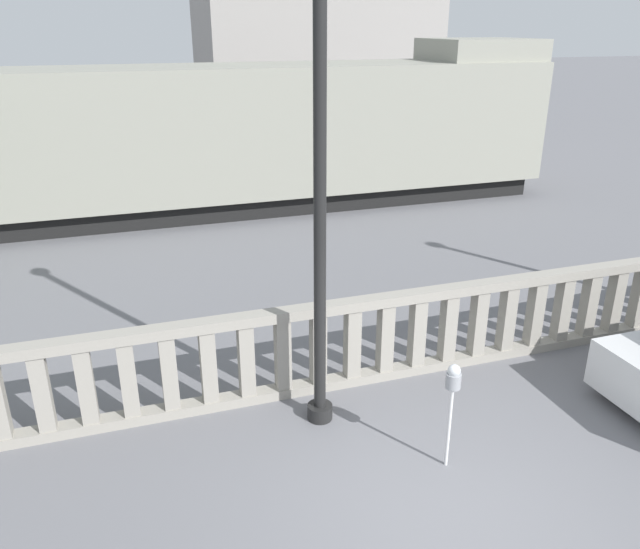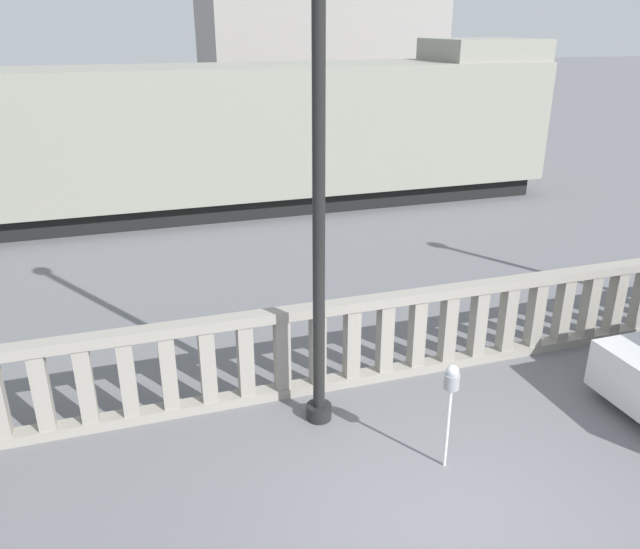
{
  "view_description": "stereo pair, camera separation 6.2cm",
  "coord_description": "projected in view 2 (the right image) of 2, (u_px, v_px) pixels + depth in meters",
  "views": [
    {
      "loc": [
        -2.89,
        -4.39,
        4.85
      ],
      "look_at": [
        -0.15,
        3.87,
        1.34
      ],
      "focal_mm": 35.0,
      "sensor_mm": 36.0,
      "label": 1
    },
    {
      "loc": [
        -2.83,
        -4.41,
        4.85
      ],
      "look_at": [
        -0.15,
        3.87,
        1.34
      ],
      "focal_mm": 35.0,
      "sensor_mm": 36.0,
      "label": 2
    }
  ],
  "objects": [
    {
      "name": "lamppost",
      "position": [
        319.0,
        171.0,
        7.01
      ],
      "size": [
        0.34,
        0.34,
        6.16
      ],
      "color": "black",
      "rests_on": "ground"
    },
    {
      "name": "parking_meter",
      "position": [
        451.0,
        386.0,
        6.96
      ],
      "size": [
        0.17,
        0.17,
        1.35
      ],
      "color": "silver",
      "rests_on": "ground"
    },
    {
      "name": "balustrade",
      "position": [
        352.0,
        343.0,
        8.81
      ],
      "size": [
        15.17,
        0.24,
        1.32
      ],
      "color": "gray",
      "rests_on": "ground"
    },
    {
      "name": "ground_plane",
      "position": [
        447.0,
        523.0,
        6.52
      ],
      "size": [
        160.0,
        160.0,
        0.0
      ],
      "primitive_type": "plane",
      "color": "slate"
    },
    {
      "name": "train_near",
      "position": [
        56.0,
        146.0,
        15.49
      ],
      "size": [
        27.18,
        2.9,
        4.45
      ],
      "color": "black",
      "rests_on": "ground"
    }
  ]
}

